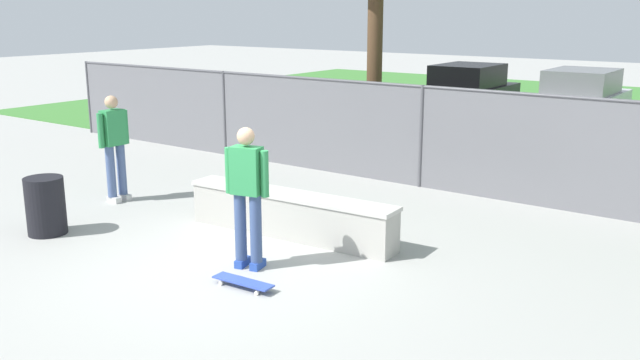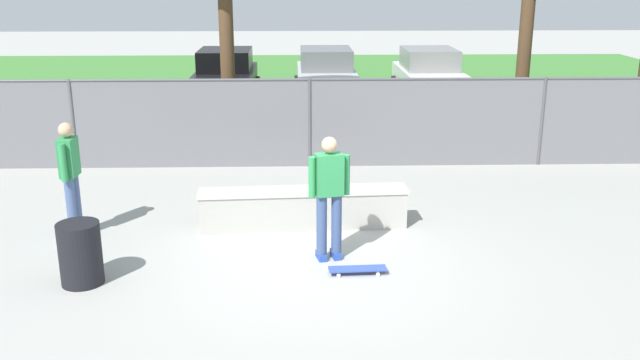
{
  "view_description": "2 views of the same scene",
  "coord_description": "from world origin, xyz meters",
  "px_view_note": "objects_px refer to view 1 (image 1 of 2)",
  "views": [
    {
      "loc": [
        5.79,
        -6.01,
        3.22
      ],
      "look_at": [
        0.33,
        1.52,
        0.9
      ],
      "focal_mm": 38.63,
      "sensor_mm": 36.0,
      "label": 1
    },
    {
      "loc": [
        -0.19,
        -9.06,
        4.01
      ],
      "look_at": [
        0.11,
        1.34,
        0.84
      ],
      "focal_mm": 38.62,
      "sensor_mm": 36.0,
      "label": 2
    }
  ],
  "objects_px": {
    "concrete_ledge": "(290,214)",
    "skateboarder": "(247,192)",
    "trash_bin": "(46,206)",
    "bystander": "(114,143)",
    "skateboard": "(243,282)",
    "car_silver": "(579,101)",
    "car_black": "(465,93)"
  },
  "relations": [
    {
      "from": "trash_bin",
      "to": "concrete_ledge",
      "type": "bearing_deg",
      "value": 34.07
    },
    {
      "from": "car_silver",
      "to": "bystander",
      "type": "relative_size",
      "value": 2.32
    },
    {
      "from": "concrete_ledge",
      "to": "trash_bin",
      "type": "bearing_deg",
      "value": -145.93
    },
    {
      "from": "skateboard",
      "to": "car_silver",
      "type": "xyz_separation_m",
      "value": [
        0.06,
        13.27,
        0.77
      ]
    },
    {
      "from": "car_silver",
      "to": "trash_bin",
      "type": "relative_size",
      "value": 4.96
    },
    {
      "from": "concrete_ledge",
      "to": "bystander",
      "type": "bearing_deg",
      "value": -176.01
    },
    {
      "from": "concrete_ledge",
      "to": "car_black",
      "type": "xyz_separation_m",
      "value": [
        -2.39,
        11.25,
        0.51
      ]
    },
    {
      "from": "skateboarder",
      "to": "trash_bin",
      "type": "relative_size",
      "value": 2.14
    },
    {
      "from": "concrete_ledge",
      "to": "skateboard",
      "type": "xyz_separation_m",
      "value": [
        0.73,
        -1.83,
        -0.26
      ]
    },
    {
      "from": "bystander",
      "to": "skateboarder",
      "type": "bearing_deg",
      "value": -14.9
    },
    {
      "from": "car_silver",
      "to": "skateboard",
      "type": "bearing_deg",
      "value": -90.25
    },
    {
      "from": "trash_bin",
      "to": "skateboard",
      "type": "bearing_deg",
      "value": 2.73
    },
    {
      "from": "trash_bin",
      "to": "skateboarder",
      "type": "bearing_deg",
      "value": 11.96
    },
    {
      "from": "concrete_ledge",
      "to": "skateboarder",
      "type": "distance_m",
      "value": 1.51
    },
    {
      "from": "car_silver",
      "to": "bystander",
      "type": "bearing_deg",
      "value": -110.55
    },
    {
      "from": "concrete_ledge",
      "to": "car_silver",
      "type": "bearing_deg",
      "value": 86.04
    },
    {
      "from": "concrete_ledge",
      "to": "bystander",
      "type": "distance_m",
      "value": 3.66
    },
    {
      "from": "skateboarder",
      "to": "car_black",
      "type": "xyz_separation_m",
      "value": [
        -2.75,
        12.55,
        -0.17
      ]
    },
    {
      "from": "skateboard",
      "to": "trash_bin",
      "type": "height_order",
      "value": "trash_bin"
    },
    {
      "from": "skateboarder",
      "to": "car_silver",
      "type": "bearing_deg",
      "value": 88.06
    },
    {
      "from": "skateboarder",
      "to": "skateboard",
      "type": "height_order",
      "value": "skateboarder"
    },
    {
      "from": "concrete_ledge",
      "to": "skateboard",
      "type": "bearing_deg",
      "value": -68.18
    },
    {
      "from": "concrete_ledge",
      "to": "skateboarder",
      "type": "bearing_deg",
      "value": -74.55
    },
    {
      "from": "car_black",
      "to": "bystander",
      "type": "xyz_separation_m",
      "value": [
        -1.2,
        -11.5,
        0.17
      ]
    },
    {
      "from": "concrete_ledge",
      "to": "car_black",
      "type": "height_order",
      "value": "car_black"
    },
    {
      "from": "concrete_ledge",
      "to": "skateboarder",
      "type": "height_order",
      "value": "skateboarder"
    },
    {
      "from": "concrete_ledge",
      "to": "skateboard",
      "type": "distance_m",
      "value": 1.99
    },
    {
      "from": "car_black",
      "to": "skateboarder",
      "type": "bearing_deg",
      "value": -77.64
    },
    {
      "from": "skateboard",
      "to": "car_black",
      "type": "distance_m",
      "value": 13.47
    },
    {
      "from": "skateboarder",
      "to": "bystander",
      "type": "distance_m",
      "value": 4.09
    },
    {
      "from": "trash_bin",
      "to": "bystander",
      "type": "bearing_deg",
      "value": 109.53
    },
    {
      "from": "concrete_ledge",
      "to": "car_black",
      "type": "bearing_deg",
      "value": 102.0
    }
  ]
}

